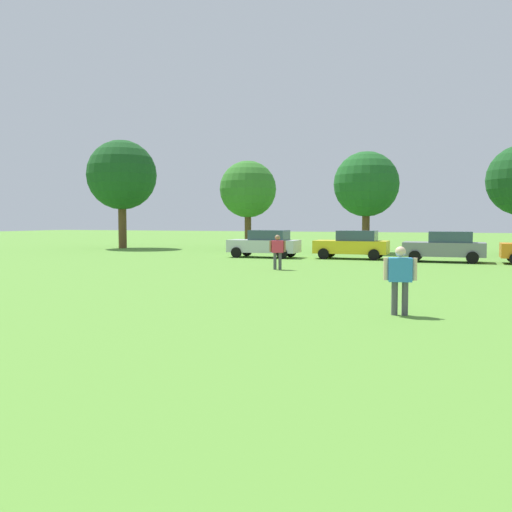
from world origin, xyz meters
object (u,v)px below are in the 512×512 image
bystander_near_trees (278,249)px  parked_car_yellow_1 (353,244)px  tree_center_left (366,184)px  adult_bystander (400,274)px  parked_car_silver_0 (265,244)px  tree_far_left (122,175)px  parked_car_gray_2 (445,246)px  tree_left (248,190)px

bystander_near_trees → parked_car_yellow_1: 8.61m
bystander_near_trees → tree_center_left: (1.73, 14.83, 3.82)m
adult_bystander → parked_car_silver_0: parked_car_silver_0 is taller
bystander_near_trees → parked_car_yellow_1: bearing=-124.0°
tree_far_left → tree_center_left: 19.84m
adult_bystander → parked_car_yellow_1: size_ratio=0.39×
bystander_near_trees → parked_car_silver_0: size_ratio=0.37×
tree_center_left → parked_car_silver_0: bearing=-125.5°
adult_bystander → parked_car_gray_2: parked_car_gray_2 is taller
parked_car_gray_2 → tree_left: (-15.07, 9.12, 3.85)m
tree_left → tree_center_left: bearing=-11.3°
parked_car_gray_2 → bystander_near_trees: bearing=46.6°
parked_car_silver_0 → tree_far_left: (-14.78, 6.85, 5.08)m
tree_left → parked_car_yellow_1: bearing=-40.4°
parked_car_gray_2 → tree_far_left: (-25.28, 6.99, 5.08)m
parked_car_gray_2 → tree_center_left: tree_center_left is taller
adult_bystander → tree_center_left: (-4.86, 25.66, 3.79)m
parked_car_silver_0 → tree_left: bearing=-63.1°
bystander_near_trees → tree_left: tree_left is taller
parked_car_yellow_1 → tree_left: tree_left is taller
parked_car_yellow_1 → tree_left: size_ratio=0.62×
tree_far_left → tree_left: (10.21, 2.12, -1.24)m
tree_far_left → tree_center_left: tree_far_left is taller
adult_bystander → bystander_near_trees: size_ratio=1.03×
bystander_near_trees → tree_left: bearing=-85.5°
parked_car_yellow_1 → tree_center_left: tree_center_left is taller
tree_left → adult_bystander: bearing=-62.3°
parked_car_silver_0 → tree_center_left: bearing=-125.5°
tree_left → tree_center_left: size_ratio=0.98×
parked_car_gray_2 → tree_center_left: size_ratio=0.61×
bystander_near_trees → parked_car_gray_2: parked_car_gray_2 is taller
parked_car_silver_0 → parked_car_gray_2: (10.51, -0.14, 0.00)m
parked_car_yellow_1 → adult_bystander: bearing=103.5°
parked_car_silver_0 → tree_left: (-4.56, 8.98, 3.85)m
bystander_near_trees → parked_car_silver_0: 8.44m
parked_car_gray_2 → tree_left: bearing=-31.2°
parked_car_yellow_1 → parked_car_gray_2: bearing=171.9°
tree_center_left → tree_far_left: bearing=-179.4°
adult_bystander → parked_car_silver_0: size_ratio=0.39×
parked_car_yellow_1 → tree_far_left: tree_far_left is taller
parked_car_yellow_1 → tree_center_left: bearing=-87.8°
parked_car_silver_0 → parked_car_gray_2: bearing=179.2°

